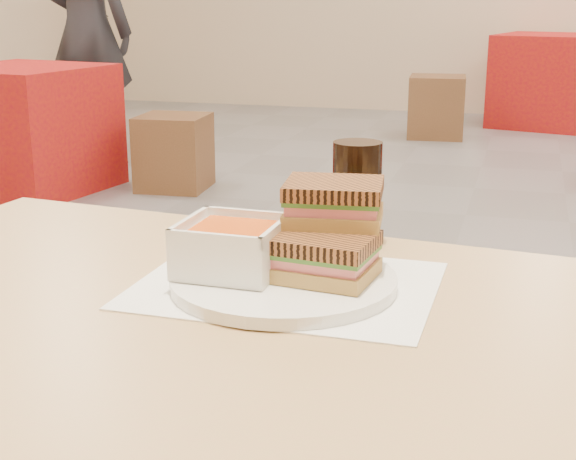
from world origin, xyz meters
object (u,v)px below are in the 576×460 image
(main_table, at_px, (266,417))
(soup_bowl, at_px, (232,249))
(plate, at_px, (284,281))
(patron_a, at_px, (86,32))
(cola_glass, at_px, (357,194))
(bg_table_0, at_px, (26,129))
(bg_chair_0r, at_px, (174,152))
(bg_chair_2l, at_px, (437,107))
(bg_table_2, at_px, (551,81))
(panini_lower, at_px, (324,256))

(main_table, distance_m, soup_bowl, 0.20)
(plate, xyz_separation_m, patron_a, (-2.48, 3.94, 0.09))
(cola_glass, distance_m, bg_table_0, 3.89)
(bg_chair_0r, relative_size, bg_chair_2l, 0.89)
(patron_a, bearing_deg, cola_glass, -55.93)
(bg_chair_2l, height_order, patron_a, patron_a)
(bg_table_2, bearing_deg, bg_table_0, -131.10)
(main_table, relative_size, bg_table_0, 1.39)
(plate, relative_size, bg_chair_2l, 0.56)
(main_table, relative_size, patron_a, 0.74)
(patron_a, bearing_deg, bg_table_0, -87.68)
(bg_chair_2l, bearing_deg, bg_table_0, -129.57)
(soup_bowl, distance_m, bg_chair_2l, 5.63)
(bg_chair_0r, bearing_deg, soup_bowl, -64.74)
(cola_glass, bearing_deg, bg_table_2, 86.54)
(panini_lower, xyz_separation_m, bg_chair_2l, (-0.48, 5.59, -0.56))
(main_table, distance_m, bg_table_0, 4.08)
(panini_lower, distance_m, patron_a, 4.67)
(cola_glass, distance_m, bg_chair_0r, 3.67)
(soup_bowl, height_order, bg_table_2, soup_bowl)
(plate, relative_size, soup_bowl, 2.27)
(bg_table_2, bearing_deg, bg_chair_2l, -135.13)
(main_table, xyz_separation_m, patron_a, (-2.49, 4.04, 0.21))
(cola_glass, bearing_deg, soup_bowl, -118.06)
(bg_chair_0r, distance_m, patron_a, 1.17)
(cola_glass, xyz_separation_m, bg_table_0, (-2.50, 2.95, -0.47))
(bg_table_2, bearing_deg, bg_chair_0r, -124.42)
(soup_bowl, relative_size, bg_chair_0r, 0.28)
(panini_lower, bearing_deg, main_table, -109.04)
(panini_lower, bearing_deg, bg_chair_2l, 94.87)
(soup_bowl, bearing_deg, main_table, -53.43)
(soup_bowl, xyz_separation_m, cola_glass, (0.11, 0.20, 0.03))
(plate, bearing_deg, bg_chair_0r, 116.13)
(main_table, bearing_deg, bg_table_2, 86.40)
(main_table, bearing_deg, soup_bowl, 126.57)
(bg_chair_2l, bearing_deg, bg_chair_0r, -119.34)
(plate, xyz_separation_m, soup_bowl, (-0.06, -0.00, 0.04))
(soup_bowl, height_order, bg_chair_0r, soup_bowl)
(panini_lower, height_order, patron_a, patron_a)
(plate, bearing_deg, soup_bowl, -177.52)
(patron_a, bearing_deg, main_table, -58.30)
(plate, bearing_deg, panini_lower, 6.77)
(soup_bowl, relative_size, patron_a, 0.07)
(main_table, distance_m, patron_a, 4.75)
(bg_chair_0r, bearing_deg, bg_table_2, 55.58)
(bg_table_0, relative_size, bg_table_2, 0.87)
(panini_lower, distance_m, bg_table_0, 4.04)
(main_table, bearing_deg, bg_table_0, 127.18)
(bg_table_0, distance_m, bg_table_2, 4.37)
(main_table, relative_size, bg_chair_2l, 2.67)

